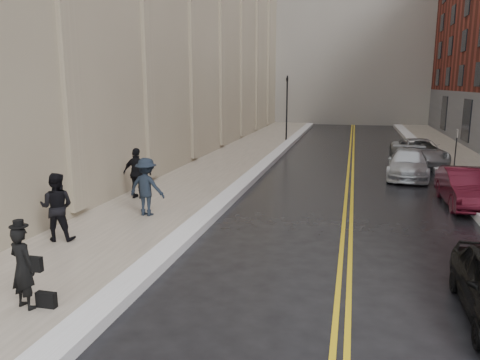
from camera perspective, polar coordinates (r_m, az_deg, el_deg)
The scene contains 15 objects.
ground at distance 8.53m, azimuth -6.37°, elevation -20.88°, with size 160.00×160.00×0.00m, color black.
sidewalk_left at distance 24.22m, azimuth -3.52°, elevation 0.91°, with size 4.00×64.00×0.15m, color gray.
lane_stripe_a at distance 23.19m, azimuth 12.96°, elevation -0.03°, with size 0.12×64.00×0.01m, color gold.
lane_stripe_b at distance 23.19m, azimuth 13.55°, elevation -0.06°, with size 0.12×64.00×0.01m, color gold.
snow_ridge_left at distance 23.64m, azimuth 1.82°, elevation 0.80°, with size 0.70×60.80×0.26m, color white.
snow_ridge_right at distance 23.61m, azimuth 24.62°, elevation -0.23°, with size 0.85×60.80×0.30m, color white.
traffic_signal at distance 37.12m, azimuth 5.74°, elevation 9.28°, with size 0.18×0.15×5.20m.
parking_sign_far at distance 27.45m, azimuth 24.84°, elevation 3.83°, with size 0.06×0.35×2.23m.
car_maroon at distance 19.71m, azimuth 25.81°, elevation -0.84°, with size 1.51×4.32×1.42m, color #480D19.
car_silver_near at distance 24.67m, azimuth 19.82°, elevation 1.90°, with size 1.94×4.78×1.39m, color #B5B9BD.
car_silver_far at distance 28.84m, azimuth 20.96°, elevation 3.21°, with size 2.43×5.27×1.46m, color #94989B.
pedestrian_main at distance 10.37m, azimuth -24.97°, elevation -9.66°, with size 0.62×0.41×1.70m, color black.
pedestrian_a at distance 14.34m, azimuth -21.44°, elevation -3.06°, with size 0.96×0.75×1.97m, color black.
pedestrian_b at distance 16.21m, azimuth -11.32°, elevation -0.81°, with size 1.28×0.74×1.98m, color black.
pedestrian_c at distance 18.72m, azimuth -12.42°, elevation 0.81°, with size 1.17×0.49×1.99m, color black.
Camera 1 is at (2.54, -6.73, 4.57)m, focal length 35.00 mm.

